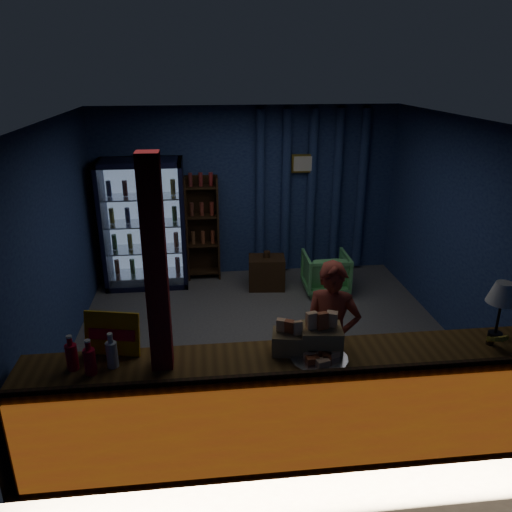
{
  "coord_description": "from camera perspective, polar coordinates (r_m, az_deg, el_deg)",
  "views": [
    {
      "loc": [
        -0.71,
        -5.28,
        3.13
      ],
      "look_at": [
        -0.13,
        -0.2,
        1.17
      ],
      "focal_mm": 35.0,
      "sensor_mm": 36.0,
      "label": 1
    }
  ],
  "objects": [
    {
      "name": "table_lamp",
      "position": [
        4.64,
        26.37,
        -4.0
      ],
      "size": [
        0.26,
        0.26,
        0.51
      ],
      "color": "black",
      "rests_on": "counter"
    },
    {
      "name": "support_post",
      "position": [
        3.86,
        -10.89,
        -7.78
      ],
      "size": [
        0.16,
        0.16,
        2.6
      ],
      "primitive_type": "cube",
      "color": "maroon",
      "rests_on": "ground"
    },
    {
      "name": "counter",
      "position": [
        4.35,
        4.43,
        -16.73
      ],
      "size": [
        4.4,
        0.57,
        0.99
      ],
      "color": "brown",
      "rests_on": "ground"
    },
    {
      "name": "yellow_sign",
      "position": [
        4.19,
        -16.13,
        -8.52
      ],
      "size": [
        0.46,
        0.19,
        0.36
      ],
      "color": "#DBA80B",
      "rests_on": "counter"
    },
    {
      "name": "pastry_tray",
      "position": [
        4.05,
        7.23,
        -11.41
      ],
      "size": [
        0.46,
        0.46,
        0.07
      ],
      "color": "silver",
      "rests_on": "counter"
    },
    {
      "name": "shopkeeper",
      "position": [
        4.81,
        8.51,
        -9.11
      ],
      "size": [
        0.63,
        0.52,
        1.48
      ],
      "primitive_type": "imported",
      "rotation": [
        0.0,
        0.0,
        -0.35
      ],
      "color": "maroon",
      "rests_on": "ground"
    },
    {
      "name": "snack_box_centre",
      "position": [
        4.1,
        3.79,
        -9.63
      ],
      "size": [
        0.3,
        0.27,
        0.28
      ],
      "color": "olive",
      "rests_on": "counter"
    },
    {
      "name": "room_walls",
      "position": [
        5.55,
        1.1,
        4.61
      ],
      "size": [
        4.6,
        4.6,
        4.6
      ],
      "color": "navy",
      "rests_on": "ground"
    },
    {
      "name": "curtain_folds",
      "position": [
        7.83,
        6.35,
        7.31
      ],
      "size": [
        1.74,
        0.14,
        2.5
      ],
      "color": "navy",
      "rests_on": "room_walls"
    },
    {
      "name": "green_chair",
      "position": [
        7.38,
        7.96,
        -1.84
      ],
      "size": [
        0.64,
        0.66,
        0.59
      ],
      "primitive_type": "imported",
      "rotation": [
        0.0,
        0.0,
        3.12
      ],
      "color": "#5DBB68",
      "rests_on": "ground"
    },
    {
      "name": "bottle_shelf",
      "position": [
        7.7,
        -6.13,
        3.17
      ],
      "size": [
        0.5,
        0.28,
        1.6
      ],
      "color": "#321C0F",
      "rests_on": "ground"
    },
    {
      "name": "soda_bottles",
      "position": [
        4.06,
        -18.31,
        -10.83
      ],
      "size": [
        0.39,
        0.17,
        0.29
      ],
      "color": "red",
      "rests_on": "counter"
    },
    {
      "name": "ground",
      "position": [
        6.18,
        1.0,
        -9.49
      ],
      "size": [
        4.6,
        4.6,
        0.0
      ],
      "primitive_type": "plane",
      "color": "#515154",
      "rests_on": "ground"
    },
    {
      "name": "beverage_cooler",
      "position": [
        7.57,
        -12.61,
        3.57
      ],
      "size": [
        1.2,
        0.62,
        1.9
      ],
      "color": "black",
      "rests_on": "ground"
    },
    {
      "name": "side_table",
      "position": [
        7.44,
        1.22,
        -1.88
      ],
      "size": [
        0.56,
        0.43,
        0.58
      ],
      "color": "#321C0F",
      "rests_on": "ground"
    },
    {
      "name": "framed_picture",
      "position": [
        7.67,
        5.44,
        10.48
      ],
      "size": [
        0.36,
        0.04,
        0.28
      ],
      "color": "gold",
      "rests_on": "room_walls"
    },
    {
      "name": "snack_box_left",
      "position": [
        4.12,
        7.45,
        -9.18
      ],
      "size": [
        0.36,
        0.31,
        0.35
      ],
      "color": "olive",
      "rests_on": "counter"
    }
  ]
}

